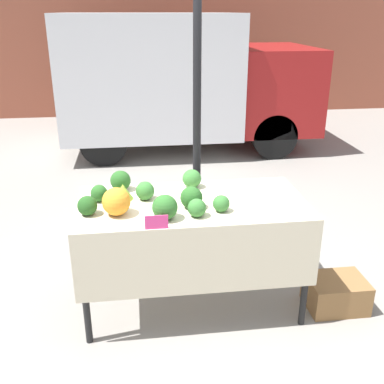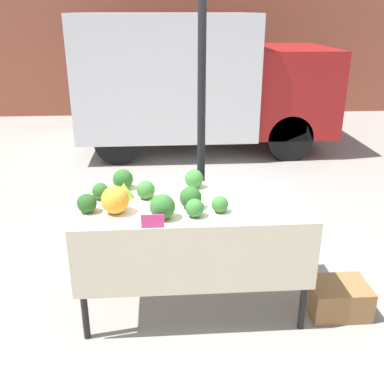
{
  "view_description": "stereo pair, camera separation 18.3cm",
  "coord_description": "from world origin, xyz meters",
  "px_view_note": "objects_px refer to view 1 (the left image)",
  "views": [
    {
      "loc": [
        -0.4,
        -3.12,
        2.27
      ],
      "look_at": [
        0.0,
        0.0,
        1.0
      ],
      "focal_mm": 42.0,
      "sensor_mm": 36.0,
      "label": 1
    },
    {
      "loc": [
        -0.22,
        -3.14,
        2.27
      ],
      "look_at": [
        0.0,
        0.0,
        1.0
      ],
      "focal_mm": 42.0,
      "sensor_mm": 36.0,
      "label": 2
    }
  ],
  "objects_px": {
    "orange_cauliflower": "(116,202)",
    "price_sign": "(157,222)",
    "parked_truck": "(179,78)",
    "produce_crate": "(336,293)"
  },
  "relations": [
    {
      "from": "orange_cauliflower",
      "to": "price_sign",
      "type": "distance_m",
      "value": 0.38
    },
    {
      "from": "orange_cauliflower",
      "to": "parked_truck",
      "type": "bearing_deg",
      "value": 78.99
    },
    {
      "from": "orange_cauliflower",
      "to": "produce_crate",
      "type": "relative_size",
      "value": 0.43
    },
    {
      "from": "parked_truck",
      "to": "price_sign",
      "type": "distance_m",
      "value": 5.19
    },
    {
      "from": "produce_crate",
      "to": "parked_truck",
      "type": "bearing_deg",
      "value": 98.93
    },
    {
      "from": "parked_truck",
      "to": "orange_cauliflower",
      "type": "bearing_deg",
      "value": -101.01
    },
    {
      "from": "orange_cauliflower",
      "to": "produce_crate",
      "type": "bearing_deg",
      "value": -1.36
    },
    {
      "from": "parked_truck",
      "to": "orange_cauliflower",
      "type": "relative_size",
      "value": 20.82
    },
    {
      "from": "price_sign",
      "to": "produce_crate",
      "type": "relative_size",
      "value": 0.34
    },
    {
      "from": "price_sign",
      "to": "parked_truck",
      "type": "bearing_deg",
      "value": 82.46
    }
  ]
}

